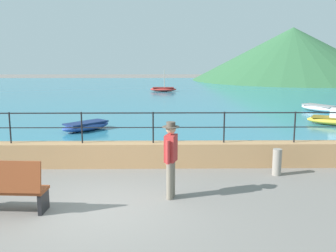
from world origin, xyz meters
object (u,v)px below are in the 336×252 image
(bollard, at_px, (277,162))
(boat_0, at_px, (319,108))
(bench_main, at_px, (3,187))
(boat_3, at_px, (86,126))
(boat_2, at_px, (335,119))
(boat_1, at_px, (163,89))
(person_walking, at_px, (171,156))

(bollard, height_order, boat_0, bollard)
(bench_main, xyz_separation_m, boat_0, (12.20, 14.36, -0.30))
(bollard, xyz_separation_m, boat_3, (-6.31, 6.21, -0.11))
(bollard, relative_size, boat_3, 0.31)
(bollard, height_order, boat_2, boat_2)
(bench_main, bearing_deg, boat_1, 82.93)
(bollard, relative_size, boat_0, 0.30)
(bench_main, height_order, boat_3, bench_main)
(bench_main, bearing_deg, boat_0, 49.65)
(person_walking, bearing_deg, bollard, 30.16)
(person_walking, distance_m, boat_0, 16.15)
(boat_2, bearing_deg, boat_0, 76.53)
(boat_3, bearing_deg, person_walking, -66.59)
(bollard, relative_size, boat_1, 0.31)
(bench_main, bearing_deg, boat_3, 89.84)
(bench_main, distance_m, boat_2, 14.89)
(bench_main, relative_size, boat_0, 0.71)
(person_walking, bearing_deg, bench_main, -166.77)
(bench_main, distance_m, person_walking, 3.56)
(boat_1, height_order, boat_3, boat_1)
(boat_1, bearing_deg, boat_2, -65.56)
(bench_main, xyz_separation_m, person_walking, (3.44, 0.81, 0.42))
(boat_2, bearing_deg, boat_3, -173.85)
(boat_0, bearing_deg, bench_main, -130.35)
(person_walking, bearing_deg, boat_3, 113.41)
(person_walking, relative_size, boat_3, 0.76)
(boat_3, bearing_deg, boat_1, 79.70)
(boat_1, distance_m, boat_2, 18.79)
(bollard, height_order, boat_1, boat_1)
(person_walking, bearing_deg, boat_1, 90.19)
(person_walking, distance_m, boat_3, 8.63)
(boat_0, bearing_deg, bollard, -116.29)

